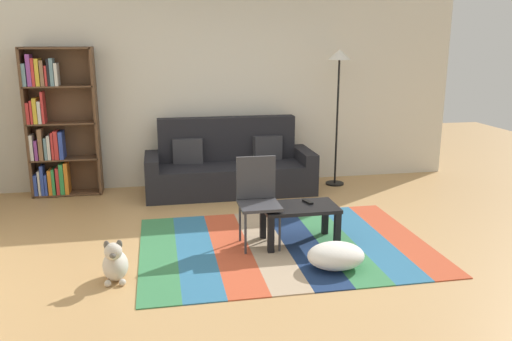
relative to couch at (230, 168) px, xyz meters
The scene contains 11 objects.
ground_plane 2.05m from the couch, 89.53° to the right, with size 14.00×14.00×0.00m, color tan.
back_wall 1.14m from the couch, 88.19° to the left, with size 6.80×0.10×2.70m, color silver.
rug 2.09m from the couch, 82.39° to the right, with size 2.89×2.09×0.01m.
couch is the anchor object (origin of this frame).
bookshelf 2.37m from the couch, behind, with size 0.90×0.28×1.95m.
coffee_table 2.05m from the couch, 77.70° to the right, with size 0.76×0.47×0.40m.
pouf 2.74m from the couch, 77.25° to the right, with size 0.53×0.42×0.23m, color white.
dog 2.87m from the couch, 118.22° to the right, with size 0.22×0.35×0.40m.
standing_lamp 1.99m from the couch, ahead, with size 0.32×0.32×1.91m.
tv_remote 2.00m from the couch, 74.22° to the right, with size 0.04×0.15×0.02m, color black.
folding_chair 1.95m from the couch, 89.51° to the right, with size 0.40×0.40×0.90m.
Camera 1 is at (-0.95, -4.81, 2.04)m, focal length 36.41 mm.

